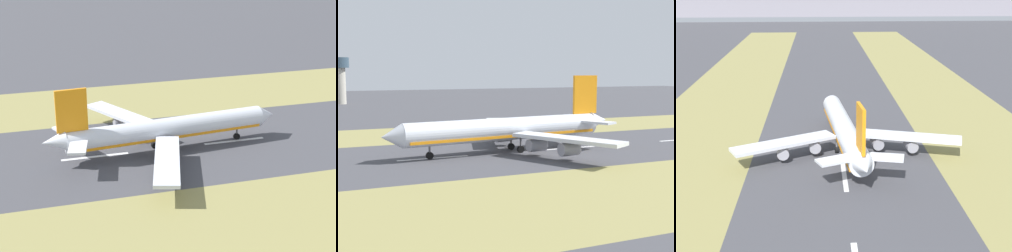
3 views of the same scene
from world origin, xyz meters
TOP-DOWN VIEW (x-y plane):
  - ground_plane at (0.00, 0.00)m, footprint 800.00×800.00m
  - grass_median_west at (-45.00, 0.00)m, footprint 40.00×600.00m
  - grass_median_east at (45.00, 0.00)m, footprint 40.00×600.00m
  - centreline_dash_mid at (0.00, -15.61)m, footprint 1.20×18.00m
  - centreline_dash_far at (0.00, 24.39)m, footprint 1.20×18.00m
  - airplane_main_jet at (1.17, 2.50)m, footprint 63.84×67.22m

SIDE VIEW (x-z plane):
  - ground_plane at x=0.00m, z-range 0.00..0.00m
  - grass_median_west at x=-45.00m, z-range 0.00..0.01m
  - grass_median_east at x=45.00m, z-range 0.00..0.01m
  - centreline_dash_mid at x=0.00m, z-range 0.00..0.01m
  - centreline_dash_far at x=0.00m, z-range 0.00..0.01m
  - airplane_main_jet at x=1.17m, z-range -4.08..16.12m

